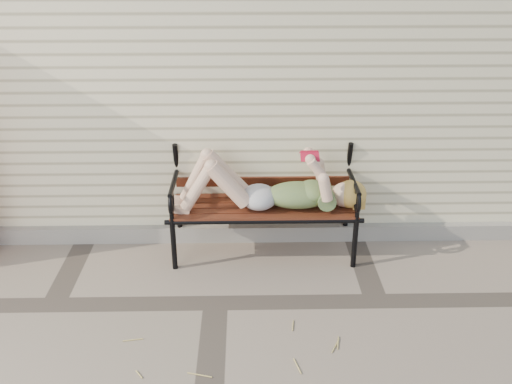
{
  "coord_description": "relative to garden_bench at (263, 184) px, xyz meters",
  "views": [
    {
      "loc": [
        0.24,
        -3.63,
        2.65
      ],
      "look_at": [
        0.32,
        0.6,
        0.67
      ],
      "focal_mm": 40.0,
      "sensor_mm": 36.0,
      "label": 1
    }
  ],
  "objects": [
    {
      "name": "ground",
      "position": [
        -0.39,
        -0.84,
        -0.63
      ],
      "size": [
        80.0,
        80.0,
        0.0
      ],
      "primitive_type": "plane",
      "color": "gray",
      "rests_on": "ground"
    },
    {
      "name": "reading_woman",
      "position": [
        0.01,
        -0.14,
        0.04
      ],
      "size": [
        1.63,
        0.37,
        0.51
      ],
      "color": "#0B364E",
      "rests_on": "ground"
    },
    {
      "name": "foundation_strip",
      "position": [
        -0.39,
        0.13,
        -0.55
      ],
      "size": [
        8.0,
        0.1,
        0.15
      ],
      "primitive_type": "cube",
      "color": "gray",
      "rests_on": "ground"
    },
    {
      "name": "garden_bench",
      "position": [
        0.0,
        0.0,
        0.0
      ],
      "size": [
        1.72,
        0.69,
        1.12
      ],
      "color": "black",
      "rests_on": "ground"
    },
    {
      "name": "house_wall",
      "position": [
        -0.39,
        2.16,
        0.87
      ],
      "size": [
        8.0,
        4.0,
        3.0
      ],
      "primitive_type": "cube",
      "color": "beige",
      "rests_on": "ground"
    }
  ]
}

